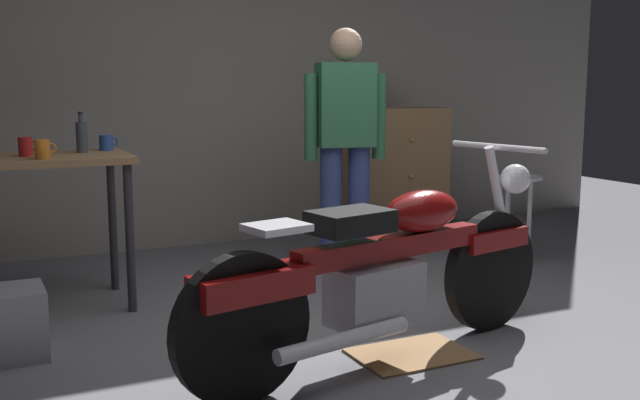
{
  "coord_description": "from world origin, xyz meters",
  "views": [
    {
      "loc": [
        -1.88,
        -3.1,
        1.32
      ],
      "look_at": [
        -0.04,
        0.7,
        0.65
      ],
      "focal_mm": 42.19,
      "sensor_mm": 36.0,
      "label": 1
    }
  ],
  "objects_px": {
    "mug_red_diner": "(26,147)",
    "mug_orange_travel": "(43,149)",
    "mug_blue_enamel": "(106,143)",
    "bottle": "(82,136)",
    "wooden_dresser": "(396,173)",
    "person_standing": "(345,140)",
    "shop_stool": "(519,196)",
    "motorcycle": "(386,269)"
  },
  "relations": [
    {
      "from": "shop_stool",
      "to": "mug_orange_travel",
      "type": "relative_size",
      "value": 5.57
    },
    {
      "from": "bottle",
      "to": "person_standing",
      "type": "bearing_deg",
      "value": -2.79
    },
    {
      "from": "mug_orange_travel",
      "to": "bottle",
      "type": "relative_size",
      "value": 0.48
    },
    {
      "from": "shop_stool",
      "to": "mug_blue_enamel",
      "type": "height_order",
      "value": "mug_blue_enamel"
    },
    {
      "from": "person_standing",
      "to": "mug_blue_enamel",
      "type": "bearing_deg",
      "value": 6.11
    },
    {
      "from": "mug_orange_travel",
      "to": "bottle",
      "type": "bearing_deg",
      "value": 48.98
    },
    {
      "from": "person_standing",
      "to": "motorcycle",
      "type": "bearing_deg",
      "value": 81.33
    },
    {
      "from": "person_standing",
      "to": "mug_orange_travel",
      "type": "xyz_separation_m",
      "value": [
        -1.96,
        -0.2,
        0.03
      ]
    },
    {
      "from": "bottle",
      "to": "motorcycle",
      "type": "bearing_deg",
      "value": -56.25
    },
    {
      "from": "shop_stool",
      "to": "wooden_dresser",
      "type": "height_order",
      "value": "wooden_dresser"
    },
    {
      "from": "motorcycle",
      "to": "mug_orange_travel",
      "type": "bearing_deg",
      "value": 122.81
    },
    {
      "from": "mug_red_diner",
      "to": "shop_stool",
      "type": "bearing_deg",
      "value": -5.29
    },
    {
      "from": "motorcycle",
      "to": "person_standing",
      "type": "height_order",
      "value": "person_standing"
    },
    {
      "from": "mug_red_diner",
      "to": "wooden_dresser",
      "type": "bearing_deg",
      "value": 16.49
    },
    {
      "from": "motorcycle",
      "to": "bottle",
      "type": "distance_m",
      "value": 2.07
    },
    {
      "from": "shop_stool",
      "to": "mug_red_diner",
      "type": "relative_size",
      "value": 5.67
    },
    {
      "from": "wooden_dresser",
      "to": "mug_red_diner",
      "type": "distance_m",
      "value": 3.13
    },
    {
      "from": "wooden_dresser",
      "to": "mug_orange_travel",
      "type": "bearing_deg",
      "value": -159.68
    },
    {
      "from": "mug_red_diner",
      "to": "mug_orange_travel",
      "type": "bearing_deg",
      "value": -70.53
    },
    {
      "from": "mug_blue_enamel",
      "to": "mug_orange_travel",
      "type": "height_order",
      "value": "mug_orange_travel"
    },
    {
      "from": "wooden_dresser",
      "to": "mug_blue_enamel",
      "type": "height_order",
      "value": "wooden_dresser"
    },
    {
      "from": "person_standing",
      "to": "mug_red_diner",
      "type": "distance_m",
      "value": 2.03
    },
    {
      "from": "wooden_dresser",
      "to": "motorcycle",
      "type": "bearing_deg",
      "value": -122.43
    },
    {
      "from": "mug_orange_travel",
      "to": "wooden_dresser",
      "type": "bearing_deg",
      "value": 20.32
    },
    {
      "from": "person_standing",
      "to": "mug_orange_travel",
      "type": "distance_m",
      "value": 1.97
    },
    {
      "from": "shop_stool",
      "to": "mug_red_diner",
      "type": "distance_m",
      "value": 3.34
    },
    {
      "from": "shop_stool",
      "to": "mug_blue_enamel",
      "type": "distance_m",
      "value": 2.9
    },
    {
      "from": "mug_red_diner",
      "to": "mug_orange_travel",
      "type": "relative_size",
      "value": 0.98
    },
    {
      "from": "person_standing",
      "to": "bottle",
      "type": "bearing_deg",
      "value": 9.66
    },
    {
      "from": "motorcycle",
      "to": "mug_blue_enamel",
      "type": "height_order",
      "value": "motorcycle"
    },
    {
      "from": "shop_stool",
      "to": "mug_red_diner",
      "type": "xyz_separation_m",
      "value": [
        -3.29,
        0.31,
        0.46
      ]
    },
    {
      "from": "bottle",
      "to": "wooden_dresser",
      "type": "bearing_deg",
      "value": 16.59
    },
    {
      "from": "mug_blue_enamel",
      "to": "person_standing",
      "type": "bearing_deg",
      "value": -6.33
    },
    {
      "from": "mug_orange_travel",
      "to": "bottle",
      "type": "distance_m",
      "value": 0.38
    },
    {
      "from": "mug_red_diner",
      "to": "mug_orange_travel",
      "type": "distance_m",
      "value": 0.21
    },
    {
      "from": "mug_blue_enamel",
      "to": "mug_orange_travel",
      "type": "relative_size",
      "value": 0.99
    },
    {
      "from": "motorcycle",
      "to": "mug_orange_travel",
      "type": "height_order",
      "value": "mug_orange_travel"
    },
    {
      "from": "person_standing",
      "to": "wooden_dresser",
      "type": "xyz_separation_m",
      "value": [
        0.95,
        0.88,
        -0.38
      ]
    },
    {
      "from": "motorcycle",
      "to": "mug_red_diner",
      "type": "distance_m",
      "value": 2.18
    },
    {
      "from": "motorcycle",
      "to": "bottle",
      "type": "relative_size",
      "value": 8.95
    },
    {
      "from": "mug_red_diner",
      "to": "mug_blue_enamel",
      "type": "bearing_deg",
      "value": 20.6
    },
    {
      "from": "wooden_dresser",
      "to": "mug_blue_enamel",
      "type": "distance_m",
      "value": 2.63
    }
  ]
}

